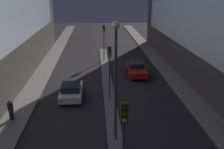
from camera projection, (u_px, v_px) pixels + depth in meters
median_strip at (108, 88)px, 24.56m from camera, size 1.02×33.01×0.14m
traffic_light_near at (124, 129)px, 10.89m from camera, size 0.32×0.42×4.65m
traffic_light_mid at (110, 61)px, 20.93m from camera, size 0.32×0.42×4.65m
traffic_light_far at (104, 35)px, 32.79m from camera, size 0.32×0.42×4.65m
street_lamp at (116, 67)px, 14.57m from camera, size 0.45×0.45×7.52m
car_left_lane at (71, 91)px, 22.17m from camera, size 1.88×4.06×1.42m
car_right_lane at (136, 69)px, 28.22m from camera, size 1.85×4.79×1.44m
pedestrian_on_left_sidewalk at (11, 109)px, 18.27m from camera, size 0.42×0.42×1.59m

